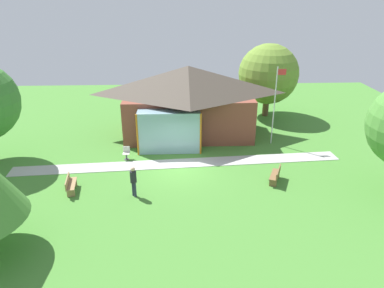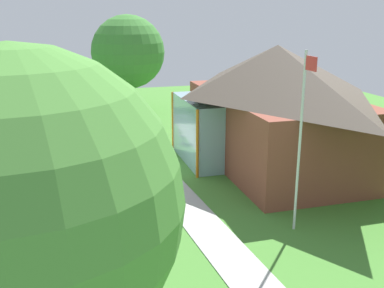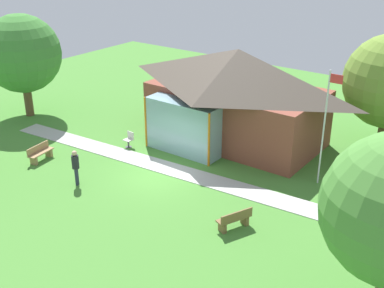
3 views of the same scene
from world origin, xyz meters
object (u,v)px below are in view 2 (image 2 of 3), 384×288
object	(u,v)px
flagpole	(301,135)
bench_mid_left	(74,132)
pavilion	(271,104)
patio_chair_west	(158,138)
bench_mid_right	(107,224)
visitor_strolling_lawn	(61,139)
tree_far_east	(25,206)
tree_west_hedge	(128,52)

from	to	relation	value
flagpole	bench_mid_left	size ratio (longest dim) A/B	3.57
pavilion	patio_chair_west	bearing A→B (deg)	-134.57
bench_mid_right	visitor_strolling_lawn	distance (m)	8.10
bench_mid_left	visitor_strolling_lawn	size ratio (longest dim) A/B	0.89
visitor_strolling_lawn	bench_mid_left	bearing A→B (deg)	41.78
bench_mid_left	patio_chair_west	distance (m)	4.75
pavilion	bench_mid_left	bearing A→B (deg)	-129.13
bench_mid_left	tree_far_east	distance (m)	18.19
visitor_strolling_lawn	tree_west_hedge	distance (m)	11.07
bench_mid_right	pavilion	bearing A→B (deg)	55.64
tree_west_hedge	patio_chair_west	bearing A→B (deg)	0.78
bench_mid_right	tree_west_hedge	distance (m)	18.29
flagpole	pavilion	bearing A→B (deg)	162.17
bench_mid_left	visitor_strolling_lawn	xyz separation A→B (m)	(3.54, -0.65, 0.62)
bench_mid_left	tree_far_east	bearing A→B (deg)	78.52
flagpole	bench_mid_left	distance (m)	14.41
pavilion	visitor_strolling_lawn	distance (m)	9.55
bench_mid_right	tree_far_east	bearing A→B (deg)	-80.90
pavilion	patio_chair_west	world-z (taller)	pavilion
bench_mid_left	tree_far_east	size ratio (longest dim) A/B	0.25
flagpole	visitor_strolling_lawn	xyz separation A→B (m)	(-9.16, -6.92, -2.03)
bench_mid_left	tree_west_hedge	world-z (taller)	tree_west_hedge
tree_west_hedge	flagpole	bearing A→B (deg)	7.20
patio_chair_west	flagpole	bearing A→B (deg)	-166.29
patio_chair_west	tree_west_hedge	bearing A→B (deg)	1.97
flagpole	tree_far_east	distance (m)	8.91
flagpole	patio_chair_west	size ratio (longest dim) A/B	6.43
visitor_strolling_lawn	tree_far_east	world-z (taller)	tree_far_east
pavilion	tree_far_east	distance (m)	14.49
pavilion	patio_chair_west	xyz separation A→B (m)	(-4.13, -4.20, -2.32)
flagpole	tree_west_hedge	distance (m)	18.97
pavilion	patio_chair_west	distance (m)	6.33
patio_chair_west	visitor_strolling_lawn	xyz separation A→B (m)	(1.00, -4.66, 0.61)
pavilion	bench_mid_right	xyz separation A→B (m)	(4.85, -7.61, -2.34)
pavilion	bench_mid_right	world-z (taller)	pavilion
bench_mid_right	tree_west_hedge	size ratio (longest dim) A/B	0.24
pavilion	tree_west_hedge	bearing A→B (deg)	-161.34
bench_mid_right	tree_west_hedge	xyz separation A→B (m)	(-17.62, 3.30, 3.62)
visitor_strolling_lawn	tree_far_east	bearing A→B (deg)	-129.17
patio_chair_west	visitor_strolling_lawn	bearing A→B (deg)	103.25
patio_chair_west	bench_mid_right	bearing A→B (deg)	160.36
flagpole	visitor_strolling_lawn	world-z (taller)	flagpole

